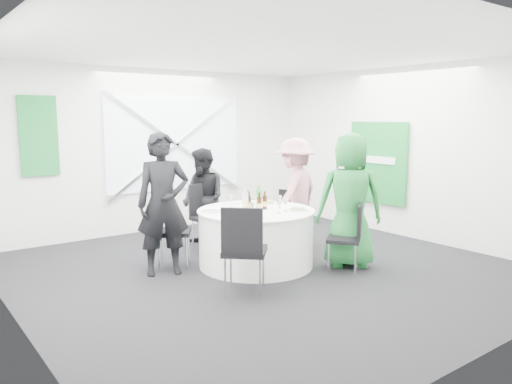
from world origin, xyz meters
TOP-DOWN VIEW (x-y plane):
  - floor at (0.00, 0.00)m, footprint 6.00×6.00m
  - ceiling at (0.00, 0.00)m, footprint 6.00×6.00m
  - wall_back at (0.00, 3.00)m, footprint 6.00×0.00m
  - wall_front at (0.00, -3.00)m, footprint 6.00×0.00m
  - wall_left at (-3.00, 0.00)m, footprint 0.00×6.00m
  - wall_right at (3.00, 0.00)m, footprint 0.00×6.00m
  - window_panel at (0.30, 2.96)m, footprint 2.60×0.03m
  - window_brace_a at (0.30, 2.92)m, footprint 2.63×0.05m
  - window_brace_b at (0.30, 2.92)m, footprint 2.63×0.05m
  - green_banner at (-2.00, 2.95)m, footprint 0.55×0.04m
  - green_sign at (2.94, 0.60)m, footprint 0.05×1.20m
  - banquet_table at (0.00, 0.20)m, footprint 1.56×1.56m
  - chair_back at (-0.09, 1.34)m, footprint 0.48×0.49m
  - chair_back_left at (-0.99, 0.85)m, footprint 0.61×0.61m
  - chair_back_right at (1.02, 0.75)m, footprint 0.53×0.53m
  - chair_front_right at (0.77, -0.78)m, footprint 0.57×0.57m
  - chair_front_left at (-0.84, -0.69)m, footprint 0.66×0.66m
  - person_man_back_left at (-1.14, 0.61)m, footprint 0.76×0.63m
  - person_man_back at (-0.06, 1.45)m, footprint 0.44×0.76m
  - person_woman_pink at (1.08, 0.64)m, footprint 1.19×0.87m
  - person_woman_green at (0.97, -0.57)m, footprint 1.04×0.99m
  - plate_back at (-0.00, 0.78)m, footprint 0.27×0.27m
  - plate_back_left at (-0.55, 0.44)m, footprint 0.27×0.27m
  - plate_back_right at (0.43, 0.50)m, footprint 0.27×0.27m
  - plate_front_right at (0.41, -0.17)m, footprint 0.26×0.26m
  - plate_front_left at (-0.44, -0.07)m, footprint 0.24×0.24m
  - napkin at (-0.35, -0.22)m, footprint 0.22×0.20m
  - beer_bottle_a at (-0.10, 0.22)m, footprint 0.06×0.06m
  - beer_bottle_b at (-0.02, 0.35)m, footprint 0.06×0.06m
  - beer_bottle_c at (0.12, 0.17)m, footprint 0.06×0.06m
  - beer_bottle_d at (-0.06, 0.05)m, footprint 0.06×0.06m
  - green_water_bottle at (0.14, 0.32)m, footprint 0.08×0.08m
  - clear_water_bottle at (-0.19, 0.17)m, footprint 0.08×0.08m
  - wine_glass_a at (0.10, -0.16)m, footprint 0.07×0.07m
  - wine_glass_b at (0.26, -0.09)m, footprint 0.07×0.07m
  - wine_glass_c at (0.24, 0.45)m, footprint 0.07×0.07m
  - wine_glass_d at (0.34, 0.12)m, footprint 0.07×0.07m
  - wine_glass_e at (-0.16, 0.54)m, footprint 0.07×0.07m
  - wine_glass_f at (-0.27, -0.09)m, footprint 0.07×0.07m
  - fork_a at (0.55, 0.37)m, footprint 0.10×0.13m
  - knife_a at (0.42, 0.60)m, footprint 0.08×0.14m
  - fork_b at (0.21, 0.74)m, footprint 0.15×0.03m
  - knife_b at (-0.13, 0.76)m, footprint 0.15×0.03m
  - fork_c at (-0.51, -0.07)m, footprint 0.12×0.12m
  - knife_c at (-0.32, -0.28)m, footprint 0.11×0.13m

SIDE VIEW (x-z plane):
  - floor at x=0.00m, z-range 0.00..0.00m
  - banquet_table at x=0.00m, z-range 0.00..0.76m
  - chair_back_right at x=1.02m, z-range 0.07..0.93m
  - chair_front_right at x=0.77m, z-range 0.08..0.97m
  - chair_back_left at x=-0.99m, z-range 0.09..1.06m
  - chair_back at x=-0.09m, z-range 0.09..1.07m
  - chair_front_left at x=-0.84m, z-range 0.09..1.13m
  - person_man_back at x=-0.06m, z-range 0.00..1.52m
  - fork_a at x=0.55m, z-range 0.76..0.77m
  - knife_a at x=0.42m, z-range 0.76..0.77m
  - fork_b at x=0.21m, z-range 0.76..0.77m
  - knife_b at x=-0.13m, z-range 0.76..0.77m
  - fork_c at x=-0.51m, z-range 0.76..0.77m
  - knife_c at x=-0.32m, z-range 0.76..0.77m
  - plate_back at x=0.00m, z-range 0.76..0.77m
  - plate_back_left at x=-0.55m, z-range 0.76..0.77m
  - plate_front_left at x=-0.44m, z-range 0.76..0.77m
  - plate_front_right at x=0.41m, z-range 0.76..0.80m
  - plate_back_right at x=0.43m, z-range 0.76..0.80m
  - napkin at x=-0.35m, z-range 0.78..0.83m
  - person_woman_pink at x=1.08m, z-range 0.00..1.67m
  - beer_bottle_c at x=0.12m, z-range 0.73..0.97m
  - beer_bottle_b at x=-0.02m, z-range 0.73..0.97m
  - beer_bottle_a at x=-0.10m, z-range 0.73..0.97m
  - beer_bottle_d at x=-0.06m, z-range 0.73..0.99m
  - green_water_bottle at x=0.14m, z-range 0.73..1.04m
  - clear_water_bottle at x=-0.19m, z-range 0.73..1.04m
  - wine_glass_a at x=0.10m, z-range 0.80..0.97m
  - wine_glass_b at x=0.26m, z-range 0.80..0.97m
  - wine_glass_c at x=0.24m, z-range 0.80..0.97m
  - wine_glass_d at x=0.34m, z-range 0.80..0.97m
  - wine_glass_e at x=-0.16m, z-range 0.80..0.97m
  - wine_glass_f at x=-0.27m, z-range 0.80..0.97m
  - person_woman_green at x=0.97m, z-range 0.00..1.79m
  - person_man_back_left at x=-1.14m, z-range 0.00..1.80m
  - green_sign at x=2.94m, z-range 0.50..1.90m
  - wall_back at x=0.00m, z-range -1.60..4.40m
  - wall_front at x=0.00m, z-range -1.60..4.40m
  - wall_left at x=-3.00m, z-range -1.60..4.40m
  - wall_right at x=3.00m, z-range -1.60..4.40m
  - window_panel at x=0.30m, z-range 0.70..2.30m
  - window_brace_a at x=0.30m, z-range 0.58..2.42m
  - window_brace_b at x=0.30m, z-range 0.58..2.42m
  - green_banner at x=-2.00m, z-range 1.10..2.30m
  - ceiling at x=0.00m, z-range 2.80..2.80m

